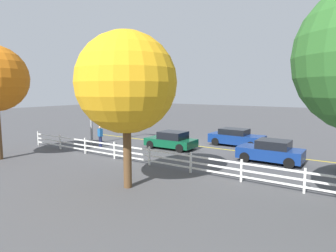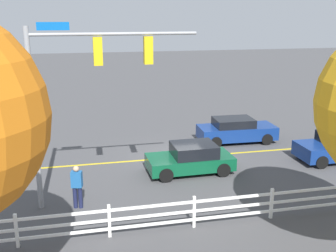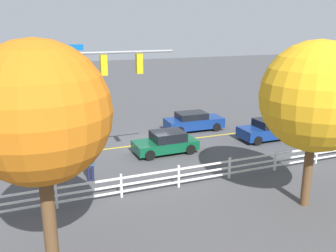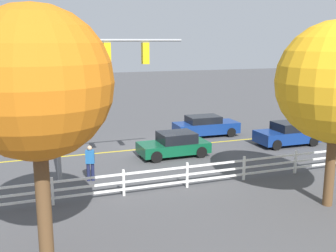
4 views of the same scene
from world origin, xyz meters
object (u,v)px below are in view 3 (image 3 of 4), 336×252
at_px(car_3, 334,121).
at_px(tree_0, 316,97).
at_px(car_0, 166,143).
at_px(car_2, 267,130).
at_px(car_1, 193,121).
at_px(pedestrian, 90,164).
at_px(tree_2, 39,114).

xyz_separation_m(car_3, tree_0, (10.57, 8.72, 4.17)).
xyz_separation_m(car_0, tree_0, (-3.21, 8.68, 4.22)).
bearing_deg(tree_0, car_2, -116.94).
relative_size(car_1, pedestrian, 2.62).
height_order(car_2, tree_2, tree_2).
relative_size(car_2, car_3, 0.87).
distance_m(car_2, pedestrian, 12.97).
xyz_separation_m(car_2, car_3, (-6.20, -0.14, 0.02)).
distance_m(car_1, tree_0, 13.28).
bearing_deg(car_1, car_2, -44.77).
bearing_deg(tree_0, pedestrian, -36.22).
bearing_deg(car_1, pedestrian, -142.41).
relative_size(car_0, pedestrian, 2.33).
distance_m(car_1, car_2, 5.50).
distance_m(car_0, car_3, 13.77).
height_order(car_3, tree_0, tree_0).
xyz_separation_m(car_0, car_1, (-3.79, -3.90, 0.03)).
bearing_deg(car_0, car_2, 178.37).
distance_m(car_0, car_2, 7.57).
bearing_deg(car_1, car_0, -132.36).
relative_size(car_1, car_2, 1.13).
bearing_deg(tree_2, car_1, -130.88).
relative_size(tree_0, tree_2, 0.97).
bearing_deg(tree_0, car_0, -69.73).
height_order(car_2, pedestrian, pedestrian).
height_order(car_3, pedestrian, pedestrian).
bearing_deg(tree_2, tree_0, -177.10).
height_order(car_0, pedestrian, pedestrian).
bearing_deg(tree_2, pedestrian, -109.90).
relative_size(car_2, tree_0, 0.54).
distance_m(car_3, pedestrian, 19.11).
bearing_deg(car_0, pedestrian, 25.41).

